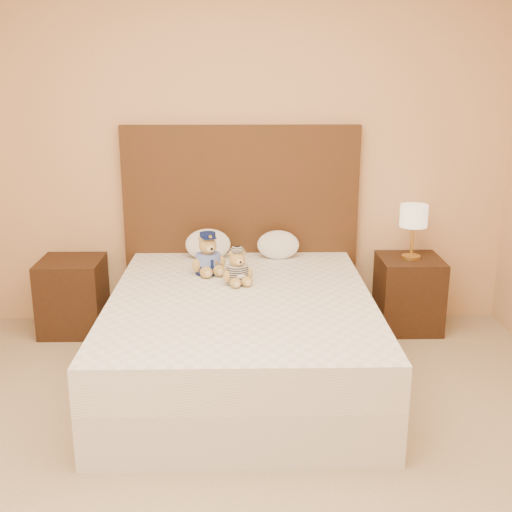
{
  "coord_description": "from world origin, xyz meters",
  "views": [
    {
      "loc": [
        0.02,
        -2.5,
        1.87
      ],
      "look_at": [
        0.1,
        1.45,
        0.73
      ],
      "focal_mm": 45.0,
      "sensor_mm": 36.0,
      "label": 1
    }
  ],
  "objects": [
    {
      "name": "teddy_police",
      "position": [
        -0.22,
        1.65,
        0.69
      ],
      "size": [
        0.32,
        0.31,
        0.28
      ],
      "primitive_type": null,
      "rotation": [
        0.0,
        0.0,
        0.41
      ],
      "color": "#BB8E48",
      "rests_on": "bed"
    },
    {
      "name": "headboard",
      "position": [
        0.0,
        2.21,
        0.75
      ],
      "size": [
        1.75,
        0.08,
        1.5
      ],
      "primitive_type": "cube",
      "color": "#482715",
      "rests_on": "ground"
    },
    {
      "name": "nightstand_right",
      "position": [
        1.25,
        2.0,
        0.28
      ],
      "size": [
        0.45,
        0.45,
        0.55
      ],
      "primitive_type": "cube",
      "color": "#331C10",
      "rests_on": "ground"
    },
    {
      "name": "pillow_right",
      "position": [
        0.27,
        2.03,
        0.66
      ],
      "size": [
        0.31,
        0.2,
        0.22
      ],
      "primitive_type": "ellipsoid",
      "color": "white",
      "rests_on": "bed"
    },
    {
      "name": "lamp",
      "position": [
        1.25,
        2.0,
        0.85
      ],
      "size": [
        0.2,
        0.2,
        0.4
      ],
      "color": "gold",
      "rests_on": "nightstand_right"
    },
    {
      "name": "teddy_prisoner",
      "position": [
        -0.02,
        1.43,
        0.67
      ],
      "size": [
        0.26,
        0.26,
        0.23
      ],
      "primitive_type": null,
      "rotation": [
        0.0,
        0.0,
        0.34
      ],
      "color": "#BB8E48",
      "rests_on": "bed"
    },
    {
      "name": "pillow_left",
      "position": [
        -0.24,
        2.03,
        0.67
      ],
      "size": [
        0.33,
        0.21,
        0.23
      ],
      "primitive_type": "ellipsoid",
      "color": "white",
      "rests_on": "bed"
    },
    {
      "name": "room_walls",
      "position": [
        0.0,
        0.46,
        1.81
      ],
      "size": [
        4.04,
        4.52,
        2.72
      ],
      "color": "#DFAB7A",
      "rests_on": "ground"
    },
    {
      "name": "ground",
      "position": [
        0.0,
        0.0,
        0.0
      ],
      "size": [
        4.0,
        4.5,
        0.0
      ],
      "primitive_type": "cube",
      "color": "tan",
      "rests_on": "ground"
    },
    {
      "name": "bed",
      "position": [
        0.0,
        1.2,
        0.28
      ],
      "size": [
        1.6,
        2.0,
        0.55
      ],
      "color": "white",
      "rests_on": "ground"
    },
    {
      "name": "nightstand_left",
      "position": [
        -1.25,
        2.0,
        0.28
      ],
      "size": [
        0.45,
        0.45,
        0.55
      ],
      "primitive_type": "cube",
      "color": "#331C10",
      "rests_on": "ground"
    }
  ]
}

